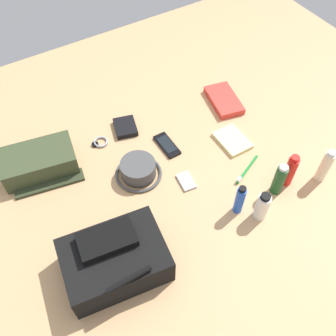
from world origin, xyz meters
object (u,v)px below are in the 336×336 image
Objects in this scene: lotion_bottle at (325,166)px; sunscreen_spray at (290,170)px; toothbrush at (246,171)px; toothpaste_tube at (262,206)px; shampoo_bottle at (279,180)px; wristwatch at (100,142)px; bucket_hat at (138,170)px; backpack at (115,259)px; media_player at (186,181)px; paperback_novel at (224,100)px; notepad at (232,140)px; wallet at (125,127)px; cell_phone at (167,145)px; toiletry_pouch at (39,162)px; deodorant_spray at (240,200)px.

lotion_bottle is 1.05× the size of sunscreen_spray.
toothpaste_tube is at bearing 65.38° from toothbrush.
wristwatch is (0.47, -0.56, -0.07)m from shampoo_bottle.
bucket_hat is at bearing 104.78° from wristwatch.
sunscreen_spray is at bearing 130.62° from toothbrush.
backpack is 3.91× the size of media_player.
paperback_novel is at bearing -103.64° from shampoo_bottle.
shampoo_bottle reaches higher than notepad.
lotion_bottle is (-0.59, 0.38, 0.05)m from bucket_hat.
lotion_bottle is at bearing 150.75° from media_player.
wallet is at bearing -54.82° from sunscreen_spray.
cell_phone is at bearing -138.45° from backpack.
toiletry_pouch is at bearing -37.34° from media_player.
sunscreen_spray reaches higher than toothbrush.
shampoo_bottle is 0.15m from toothbrush.
toiletry_pouch is at bearing 1.51° from wristwatch.
toothpaste_tube reaches higher than paperback_novel.
toothpaste_tube reaches higher than toothbrush.
toiletry_pouch is at bearing -4.14° from paperback_novel.
wallet is (0.46, -0.08, -0.00)m from paperback_novel.
sunscreen_spray is 0.50m from cell_phone.
shampoo_bottle is 0.18m from deodorant_spray.
backpack is at bearing 75.53° from wallet.
lotion_bottle is at bearing 142.39° from toothbrush.
media_player is 0.24m from toothbrush.
toiletry_pouch is 3.37× the size of media_player.
cell_phone reaches higher than wristwatch.
sunscreen_spray is at bearing 140.63° from wallet.
backpack is at bearing -2.03° from sunscreen_spray.
shampoo_bottle is 0.47m from cell_phone.
deodorant_spray is at bearing -2.12° from shampoo_bottle.
toothpaste_tube is (0.19, 0.06, -0.01)m from sunscreen_spray.
shampoo_bottle is at bearing 129.78° from wristwatch.
toothpaste_tube is at bearing 126.23° from bucket_hat.
notepad is (-0.48, 0.28, 0.00)m from wristwatch.
media_player is (0.15, -0.26, -0.06)m from toothpaste_tube.
toothbrush is at bearing 150.65° from bucket_hat.
lotion_bottle is at bearing 156.15° from sunscreen_spray.
notepad is (-0.01, -0.28, -0.06)m from shampoo_bottle.
sunscreen_spray is 0.70m from wallet.
media_player is at bearing 15.55° from notepad.
wristwatch is (-0.19, -0.53, -0.06)m from backpack.
lotion_bottle reaches higher than shampoo_bottle.
shampoo_bottle is at bearing 76.36° from paperback_novel.
backpack is at bearing 50.75° from bucket_hat.
wallet is at bearing -79.05° from media_player.
wristwatch is 0.47× the size of notepad.
wristwatch is 0.13m from wallet.
cell_phone is 0.34m from toothbrush.
shampoo_bottle is at bearing 107.40° from toothbrush.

